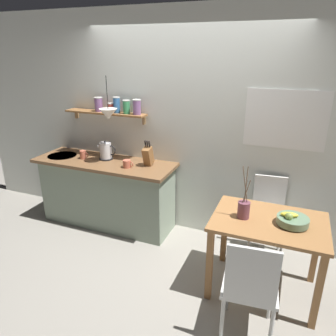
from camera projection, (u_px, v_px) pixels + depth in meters
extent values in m
plane|color=gray|center=(168.00, 252.00, 3.74)|extent=(14.00, 14.00, 0.00)
cube|color=silver|center=(204.00, 129.00, 3.76)|extent=(6.80, 0.10, 2.70)
cube|color=white|center=(285.00, 120.00, 3.33)|extent=(0.83, 0.01, 0.62)
cube|color=silver|center=(285.00, 120.00, 3.33)|extent=(0.77, 0.01, 0.56)
cube|color=gray|center=(107.00, 194.00, 4.22)|extent=(1.74, 0.52, 0.86)
cube|color=brown|center=(104.00, 162.00, 4.05)|extent=(1.83, 0.63, 0.04)
cylinder|color=#B7BABF|center=(62.00, 156.00, 4.25)|extent=(0.38, 0.38, 0.01)
cube|color=brown|center=(105.00, 113.00, 4.02)|extent=(1.11, 0.18, 0.02)
cube|color=#99754C|center=(77.00, 114.00, 4.29)|extent=(0.02, 0.06, 0.12)
cube|color=#99754C|center=(144.00, 119.00, 3.93)|extent=(0.02, 0.06, 0.12)
cylinder|color=#7F5689|center=(99.00, 105.00, 4.02)|extent=(0.10, 0.10, 0.17)
cylinder|color=silver|center=(98.00, 98.00, 3.99)|extent=(0.11, 0.11, 0.01)
cylinder|color=#BC4238|center=(111.00, 108.00, 3.97)|extent=(0.08, 0.08, 0.11)
cylinder|color=silver|center=(110.00, 103.00, 3.95)|extent=(0.08, 0.08, 0.01)
cylinder|color=#3366A3|center=(117.00, 105.00, 3.92)|extent=(0.08, 0.08, 0.19)
cylinder|color=silver|center=(116.00, 97.00, 3.89)|extent=(0.09, 0.09, 0.01)
cylinder|color=#388E56|center=(126.00, 107.00, 3.88)|extent=(0.08, 0.08, 0.16)
cylinder|color=silver|center=(126.00, 100.00, 3.85)|extent=(0.09, 0.09, 0.01)
cylinder|color=#7F5689|center=(137.00, 107.00, 3.83)|extent=(0.10, 0.10, 0.17)
cylinder|color=silver|center=(137.00, 100.00, 3.79)|extent=(0.10, 0.10, 0.01)
cube|color=#9E6B3D|center=(269.00, 222.00, 2.90)|extent=(1.02, 0.72, 0.03)
cube|color=#9E6B3D|center=(209.00, 265.00, 2.93)|extent=(0.06, 0.06, 0.74)
cube|color=#9E6B3D|center=(318.00, 292.00, 2.60)|extent=(0.06, 0.06, 0.74)
cube|color=#9E6B3D|center=(224.00, 231.00, 3.47)|extent=(0.06, 0.06, 0.74)
cube|color=#9E6B3D|center=(316.00, 250.00, 3.14)|extent=(0.06, 0.06, 0.74)
cube|color=silver|center=(250.00, 285.00, 2.54)|extent=(0.47, 0.47, 0.03)
cube|color=silver|center=(252.00, 276.00, 2.28)|extent=(0.38, 0.06, 0.47)
cylinder|color=silver|center=(271.00, 298.00, 2.74)|extent=(0.03, 0.03, 0.45)
cylinder|color=silver|center=(227.00, 289.00, 2.84)|extent=(0.03, 0.03, 0.45)
cylinder|color=silver|center=(271.00, 332.00, 2.41)|extent=(0.03, 0.03, 0.45)
cylinder|color=silver|center=(222.00, 320.00, 2.51)|extent=(0.03, 0.03, 0.45)
cube|color=silver|center=(267.00, 222.00, 3.51)|extent=(0.44, 0.44, 0.03)
cube|color=silver|center=(269.00, 195.00, 3.59)|extent=(0.35, 0.06, 0.46)
cylinder|color=silver|center=(248.00, 246.00, 3.49)|extent=(0.03, 0.03, 0.43)
cylinder|color=silver|center=(281.00, 251.00, 3.40)|extent=(0.03, 0.03, 0.43)
cylinder|color=silver|center=(250.00, 230.00, 3.79)|extent=(0.03, 0.03, 0.43)
cylinder|color=silver|center=(280.00, 234.00, 3.70)|extent=(0.03, 0.03, 0.43)
cylinder|color=slate|center=(292.00, 224.00, 2.81)|extent=(0.12, 0.12, 0.01)
cylinder|color=slate|center=(293.00, 221.00, 2.80)|extent=(0.27, 0.27, 0.06)
ellipsoid|color=yellow|center=(289.00, 215.00, 2.79)|extent=(0.16, 0.08, 0.04)
sphere|color=#8EA84C|center=(289.00, 216.00, 2.76)|extent=(0.07, 0.07, 0.07)
cylinder|color=brown|center=(244.00, 210.00, 2.91)|extent=(0.11, 0.11, 0.16)
cylinder|color=brown|center=(245.00, 184.00, 2.83)|extent=(0.07, 0.01, 0.34)
cylinder|color=brown|center=(246.00, 184.00, 2.83)|extent=(0.01, 0.02, 0.35)
cylinder|color=brown|center=(247.00, 191.00, 2.83)|extent=(0.06, 0.03, 0.22)
cylinder|color=black|center=(106.00, 158.00, 4.10)|extent=(0.17, 0.17, 0.02)
cylinder|color=silver|center=(106.00, 150.00, 4.06)|extent=(0.15, 0.15, 0.20)
sphere|color=black|center=(105.00, 142.00, 4.02)|extent=(0.02, 0.02, 0.02)
cone|color=silver|center=(99.00, 146.00, 4.08)|extent=(0.04, 0.04, 0.04)
torus|color=black|center=(111.00, 150.00, 4.03)|extent=(0.13, 0.02, 0.13)
cube|color=brown|center=(148.00, 156.00, 3.84)|extent=(0.09, 0.17, 0.24)
cylinder|color=black|center=(145.00, 143.00, 3.78)|extent=(0.02, 0.04, 0.08)
cylinder|color=black|center=(147.00, 144.00, 3.77)|extent=(0.02, 0.04, 0.08)
cylinder|color=black|center=(149.00, 144.00, 3.76)|extent=(0.02, 0.04, 0.08)
cylinder|color=#C6664C|center=(83.00, 155.00, 4.11)|extent=(0.08, 0.08, 0.11)
torus|color=#C6664C|center=(86.00, 155.00, 4.09)|extent=(0.07, 0.01, 0.07)
cylinder|color=#C6664C|center=(127.00, 164.00, 3.80)|extent=(0.09, 0.09, 0.09)
torus|color=#C6664C|center=(131.00, 164.00, 3.78)|extent=(0.06, 0.01, 0.06)
cylinder|color=black|center=(107.00, 92.00, 3.66)|extent=(0.01, 0.01, 0.37)
cone|color=silver|center=(108.00, 114.00, 3.75)|extent=(0.22, 0.22, 0.12)
sphere|color=white|center=(109.00, 117.00, 3.76)|extent=(0.04, 0.04, 0.04)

